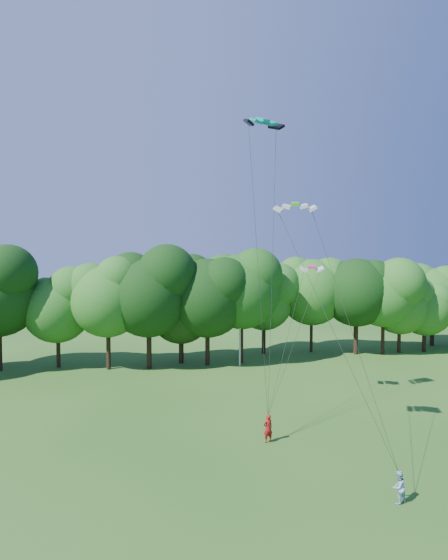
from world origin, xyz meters
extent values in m
cylinder|color=beige|center=(6.92, 32.42, 3.82)|extent=(0.19, 0.19, 7.64)
cube|color=beige|center=(6.92, 32.42, 7.45)|extent=(1.52, 0.33, 0.08)
imported|color=#A21715|center=(2.94, 12.68, 0.90)|extent=(0.73, 0.56, 1.80)
imported|color=#A2C5E1|center=(6.57, 4.52, 0.78)|extent=(0.88, 0.76, 1.56)
cube|color=#04938B|center=(3.48, 15.46, 21.21)|extent=(2.85, 1.63, 0.63)
cube|color=green|center=(3.76, 10.56, 14.90)|extent=(2.66, 1.99, 0.39)
cube|color=#C9376F|center=(8.91, 18.93, 11.13)|extent=(2.10, 1.58, 0.33)
cylinder|color=black|center=(0.89, 35.30, 1.94)|extent=(0.40, 0.40, 3.89)
ellipsoid|color=black|center=(0.89, 35.30, 7.07)|extent=(7.77, 7.77, 8.48)
cylinder|color=black|center=(28.36, 34.15, 1.95)|extent=(0.50, 0.50, 3.90)
ellipsoid|color=#295E1C|center=(28.36, 34.15, 7.09)|extent=(7.80, 7.80, 8.51)
camera|label=1|loc=(-6.61, -13.13, 11.64)|focal=28.00mm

